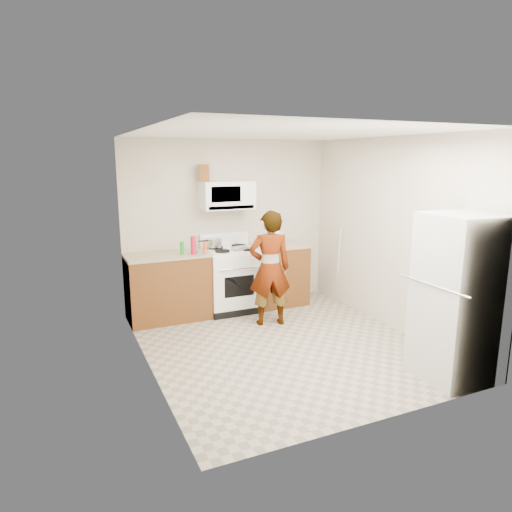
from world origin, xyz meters
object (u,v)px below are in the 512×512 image
gas_range (231,278)px  person (270,268)px  saucepan (214,243)px  kettle (278,238)px  microwave (227,195)px  fridge (459,298)px

gas_range → person: 0.85m
saucepan → gas_range: bearing=-30.9°
kettle → saucepan: size_ratio=0.72×
kettle → saucepan: (-1.04, 0.02, -0.00)m
microwave → saucepan: (-0.21, -0.00, -0.69)m
fridge → kettle: (-0.51, 3.03, 0.17)m
microwave → saucepan: bearing=-179.5°
gas_range → saucepan: gas_range is taller
person → fridge: fridge is taller
microwave → person: (0.27, -0.88, -0.92)m
fridge → saucepan: size_ratio=7.64×
person → saucepan: bearing=-48.5°
fridge → saucepan: (-1.55, 3.05, 0.16)m
person → microwave: bearing=-60.1°
gas_range → microwave: microwave is taller
gas_range → saucepan: 0.58m
microwave → fridge: (1.34, -3.05, -0.85)m
person → kettle: size_ratio=9.73×
microwave → person: bearing=-73.0°
microwave → fridge: size_ratio=0.45×
person → saucepan: person is taller
person → saucepan: (-0.48, 0.88, 0.24)m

